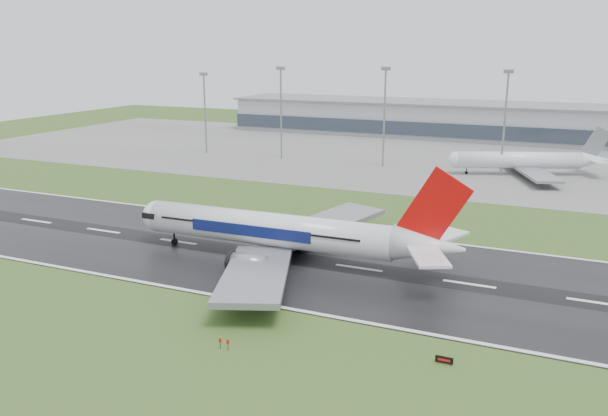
% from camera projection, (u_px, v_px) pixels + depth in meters
% --- Properties ---
extents(ground, '(520.00, 520.00, 0.00)m').
position_uv_depth(ground, '(359.00, 268.00, 113.35)').
color(ground, '#304E1C').
rests_on(ground, ground).
extents(runway, '(400.00, 45.00, 0.10)m').
position_uv_depth(runway, '(359.00, 268.00, 113.34)').
color(runway, black).
rests_on(runway, ground).
extents(apron, '(400.00, 130.00, 0.08)m').
position_uv_depth(apron, '(468.00, 160.00, 224.22)').
color(apron, slate).
rests_on(apron, ground).
extents(terminal, '(240.00, 36.00, 15.00)m').
position_uv_depth(terminal, '(491.00, 122.00, 275.56)').
color(terminal, '#989BA3').
rests_on(terminal, ground).
extents(main_airliner, '(66.82, 63.77, 19.33)m').
position_uv_depth(main_airliner, '(289.00, 211.00, 115.09)').
color(main_airliner, silver).
rests_on(main_airliner, runway).
extents(parked_airliner, '(65.23, 63.18, 15.10)m').
position_uv_depth(parked_airliner, '(525.00, 151.00, 195.74)').
color(parked_airliner, silver).
rests_on(parked_airliner, apron).
extents(runway_sign, '(2.31, 0.69, 1.04)m').
position_uv_depth(runway_sign, '(444.00, 360.00, 78.87)').
color(runway_sign, black).
rests_on(runway_sign, ground).
extents(floodmast_0, '(0.64, 0.64, 29.53)m').
position_uv_depth(floodmast_0, '(205.00, 115.00, 235.60)').
color(floodmast_0, gray).
rests_on(floodmast_0, ground).
extents(floodmast_1, '(0.64, 0.64, 32.08)m').
position_uv_depth(floodmast_1, '(281.00, 115.00, 222.73)').
color(floodmast_1, gray).
rests_on(floodmast_1, ground).
extents(floodmast_2, '(0.64, 0.64, 32.42)m').
position_uv_depth(floodmast_2, '(384.00, 119.00, 207.66)').
color(floodmast_2, gray).
rests_on(floodmast_2, ground).
extents(floodmast_3, '(0.64, 0.64, 32.03)m').
position_uv_depth(floodmast_3, '(504.00, 126.00, 192.58)').
color(floodmast_3, gray).
rests_on(floodmast_3, ground).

